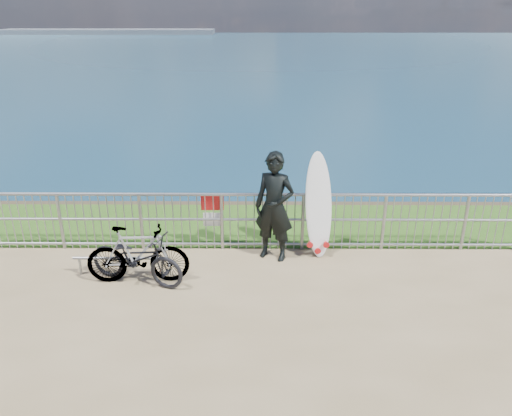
{
  "coord_description": "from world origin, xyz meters",
  "views": [
    {
      "loc": [
        0.19,
        -6.85,
        4.3
      ],
      "look_at": [
        0.14,
        1.2,
        1.0
      ],
      "focal_mm": 35.0,
      "sensor_mm": 36.0,
      "label": 1
    }
  ],
  "objects_px": {
    "surfboard": "(319,209)",
    "bicycle_far": "(138,255)",
    "bicycle_near": "(136,258)",
    "surfer": "(274,207)"
  },
  "relations": [
    {
      "from": "surfboard",
      "to": "bicycle_far",
      "type": "height_order",
      "value": "surfboard"
    },
    {
      "from": "surfer",
      "to": "bicycle_near",
      "type": "bearing_deg",
      "value": -135.9
    },
    {
      "from": "surfer",
      "to": "bicycle_far",
      "type": "height_order",
      "value": "surfer"
    },
    {
      "from": "surfer",
      "to": "surfboard",
      "type": "relative_size",
      "value": 1.03
    },
    {
      "from": "bicycle_near",
      "to": "bicycle_far",
      "type": "bearing_deg",
      "value": -45.65
    },
    {
      "from": "surfboard",
      "to": "bicycle_far",
      "type": "bearing_deg",
      "value": -161.18
    },
    {
      "from": "surfboard",
      "to": "bicycle_far",
      "type": "xyz_separation_m",
      "value": [
        -3.05,
        -1.04,
        -0.38
      ]
    },
    {
      "from": "surfer",
      "to": "bicycle_far",
      "type": "xyz_separation_m",
      "value": [
        -2.26,
        -0.89,
        -0.49
      ]
    },
    {
      "from": "bicycle_near",
      "to": "bicycle_far",
      "type": "relative_size",
      "value": 1.01
    },
    {
      "from": "surfboard",
      "to": "bicycle_far",
      "type": "distance_m",
      "value": 3.25
    }
  ]
}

